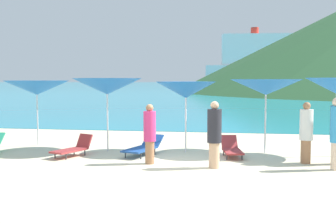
% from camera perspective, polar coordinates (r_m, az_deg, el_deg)
% --- Properties ---
extents(ground_plane, '(50.00, 100.00, 0.30)m').
position_cam_1_polar(ground_plane, '(21.72, 4.52, -2.22)').
color(ground_plane, beige).
extents(ocean_water, '(650.00, 440.00, 0.02)m').
position_cam_1_polar(ocean_water, '(238.66, 8.81, 3.74)').
color(ocean_water, teal).
rests_on(ocean_water, ground_plane).
extents(umbrella_0, '(2.45, 2.45, 2.32)m').
position_cam_1_polar(umbrella_0, '(15.51, -17.35, 3.16)').
color(umbrella_0, silver).
rests_on(umbrella_0, ground_plane).
extents(umbrella_1, '(2.49, 2.49, 2.39)m').
position_cam_1_polar(umbrella_1, '(13.88, -8.24, 3.46)').
color(umbrella_1, silver).
rests_on(umbrella_1, ground_plane).
extents(umbrella_2, '(2.13, 2.13, 2.28)m').
position_cam_1_polar(umbrella_2, '(13.48, 2.43, 3.01)').
color(umbrella_2, silver).
rests_on(umbrella_2, ground_plane).
extents(umbrella_3, '(2.47, 2.47, 2.36)m').
position_cam_1_polar(umbrella_3, '(13.72, 13.12, 3.29)').
color(umbrella_3, silver).
rests_on(umbrella_3, ground_plane).
extents(lounge_chair_0, '(1.08, 1.81, 0.56)m').
position_cam_1_polar(lounge_chair_0, '(13.16, -3.32, -4.72)').
color(lounge_chair_0, '#1E478C').
rests_on(lounge_chair_0, ground_plane).
extents(lounge_chair_1, '(0.75, 1.52, 0.58)m').
position_cam_1_polar(lounge_chair_1, '(13.03, 8.61, -4.89)').
color(lounge_chair_1, '#A53333').
rests_on(lounge_chair_1, ground_plane).
extents(lounge_chair_2, '(1.00, 1.46, 0.63)m').
position_cam_1_polar(lounge_chair_2, '(13.25, -12.69, -4.77)').
color(lounge_chair_2, '#A53333').
rests_on(lounge_chair_2, ground_plane).
extents(beachgoer_0, '(0.36, 0.36, 1.72)m').
position_cam_1_polar(beachgoer_0, '(12.36, 18.20, -2.50)').
color(beachgoer_0, '#A3704C').
rests_on(beachgoer_0, ground_plane).
extents(beachgoer_1, '(0.34, 0.34, 1.67)m').
position_cam_1_polar(beachgoer_1, '(11.70, -2.50, -2.80)').
color(beachgoer_1, '#A3704C').
rests_on(beachgoer_1, ground_plane).
extents(beachgoer_2, '(0.38, 0.38, 1.78)m').
position_cam_1_polar(beachgoer_2, '(11.18, 6.30, -2.87)').
color(beachgoer_2, '#DBAA84').
rests_on(beachgoer_2, ground_plane).
extents(beachgoer_4, '(0.30, 0.30, 1.88)m').
position_cam_1_polar(beachgoer_4, '(11.70, 21.80, -2.40)').
color(beachgoer_4, beige).
rests_on(beachgoer_4, ground_plane).
extents(cruise_ship, '(58.03, 14.33, 25.54)m').
position_cam_1_polar(cruise_ship, '(193.31, 13.72, 6.50)').
color(cruise_ship, white).
rests_on(cruise_ship, ocean_water).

